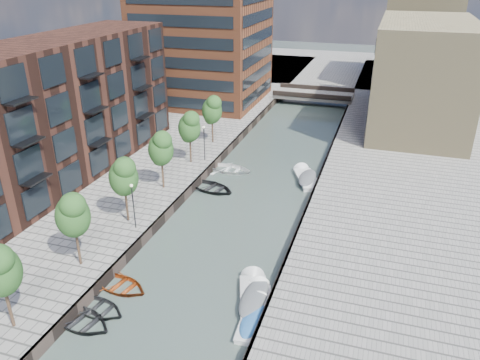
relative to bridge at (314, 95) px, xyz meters
The scene contains 28 objects.
water 32.03m from the bridge, 90.00° to the right, with size 300.00×300.00×0.00m, color #38473F.
quay_left 48.17m from the bridge, 138.37° to the right, with size 60.00×140.00×1.00m, color gray.
quay_right 35.79m from the bridge, 63.43° to the right, with size 20.00×140.00×1.00m, color gray.
quay_wall_left 32.59m from the bridge, 100.79° to the right, with size 0.25×140.00×1.00m, color #332823.
quay_wall_right 32.59m from the bridge, 79.21° to the right, with size 0.25×140.00×1.00m, color #332823.
far_closure 28.01m from the bridge, 90.00° to the left, with size 80.00×40.00×1.00m, color gray.
apartment_block 46.99m from the bridge, 115.46° to the right, with size 8.00×38.00×14.00m, color black.
tower 23.48m from the bridge, 157.62° to the right, with size 18.00×18.00×30.00m, color brown.
tan_block_near 19.99m from the bridge, 32.01° to the right, with size 12.00×25.00×14.00m, color #94835A.
tan_block_far 23.87m from the bridge, 45.00° to the left, with size 12.00×20.00×16.00m, color #94835A.
bridge is the anchor object (origin of this frame).
tree_2 54.81m from the bridge, 98.95° to the right, with size 2.50×2.50×5.95m.
tree_3 47.92m from the bridge, 100.25° to the right, with size 2.50×2.50×5.95m.
tree_4 41.08m from the bridge, 102.00° to the right, with size 2.50×2.50×5.95m.
tree_5 34.30m from the bridge, 104.44° to the right, with size 2.50×2.50×5.95m.
tree_6 27.63m from the bridge, 108.10° to the right, with size 2.50×2.50×5.95m.
lamp_1 48.58m from the bridge, 98.53° to the right, with size 0.24×0.24×4.12m.
lamp_2 32.87m from the bridge, 102.68° to the right, with size 0.24×0.24×4.12m.
sloop_0 58.94m from the bridge, 95.26° to the right, with size 3.44×4.81×1.00m, color black.
sloop_1 57.49m from the bridge, 95.06° to the right, with size 3.06×4.28×0.89m, color black.
sloop_2 54.82m from the bridge, 95.10° to the right, with size 3.21×4.49×0.93m, color maroon.
sloop_3 32.31m from the bridge, 97.36° to the right, with size 3.67×5.13×1.06m, color white.
sloop_4 37.54m from the bridge, 96.65° to the right, with size 3.66×5.12×1.06m, color black.
motorboat_1 52.92m from the bridge, 84.87° to the right, with size 3.52×5.83×1.84m.
motorboat_2 53.59m from the bridge, 84.41° to the right, with size 3.00×5.42×1.72m.
motorboat_3 55.08m from the bridge, 84.41° to the right, with size 1.88×4.63×1.51m.
motorboat_4 31.99m from the bridge, 81.77° to the right, with size 3.98×5.87×1.86m.
car 16.52m from the bridge, 48.73° to the right, with size 1.67×4.16×1.42m, color silver.
Camera 1 is at (11.94, -6.31, 21.56)m, focal length 35.00 mm.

